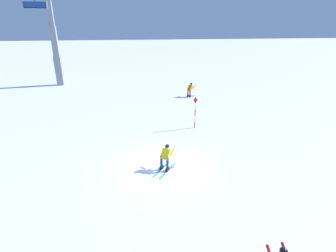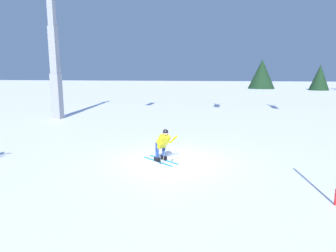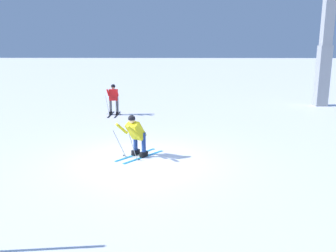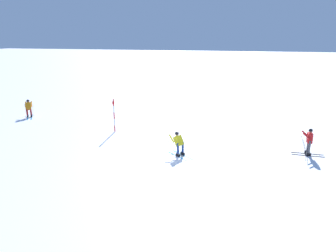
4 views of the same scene
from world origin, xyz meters
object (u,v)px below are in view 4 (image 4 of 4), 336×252
object	(u,v)px
skier_carving_main	(179,142)
trail_marker_pole	(114,114)
skier_distant_uphill	(29,107)
skier_distant_downhill	(309,140)

from	to	relation	value
skier_carving_main	trail_marker_pole	xyz separation A→B (m)	(5.37, -3.03, 0.50)
skier_carving_main	skier_distant_uphill	bearing A→B (deg)	-19.33
skier_carving_main	skier_distant_downhill	xyz separation A→B (m)	(-7.10, -1.98, 0.13)
skier_carving_main	trail_marker_pole	world-z (taller)	trail_marker_pole
skier_distant_uphill	skier_distant_downhill	bearing A→B (deg)	172.04
trail_marker_pole	skier_distant_downhill	bearing A→B (deg)	175.17
skier_distant_uphill	trail_marker_pole	bearing A→B (deg)	167.65
skier_distant_uphill	skier_distant_downhill	distance (m)	21.37
skier_distant_uphill	skier_carving_main	bearing A→B (deg)	160.67
trail_marker_pole	skier_carving_main	bearing A→B (deg)	150.56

